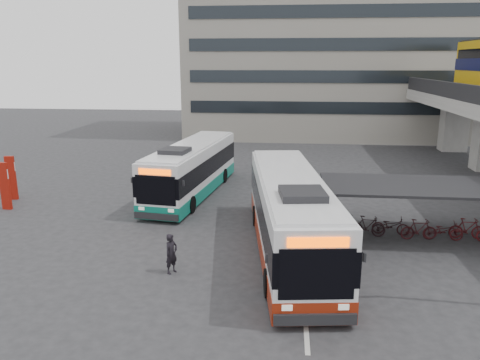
# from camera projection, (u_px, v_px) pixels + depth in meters

# --- Properties ---
(ground) EXTENTS (120.00, 120.00, 0.00)m
(ground) POSITION_uv_depth(u_px,v_px,m) (243.00, 255.00, 19.95)
(ground) COLOR #28282B
(ground) RESTS_ON ground
(bike_shelter) EXTENTS (10.00, 4.00, 2.54)m
(bike_shelter) POSITION_uv_depth(u_px,v_px,m) (430.00, 211.00, 21.69)
(bike_shelter) COLOR #595B60
(bike_shelter) RESTS_ON ground
(office_block) EXTENTS (30.00, 15.00, 25.00)m
(office_block) POSITION_uv_depth(u_px,v_px,m) (329.00, 19.00, 51.00)
(office_block) COLOR gray
(office_block) RESTS_ON ground
(road_markings) EXTENTS (0.15, 7.60, 0.01)m
(road_markings) POSITION_uv_depth(u_px,v_px,m) (304.00, 291.00, 16.81)
(road_markings) COLOR beige
(road_markings) RESTS_ON ground
(bus_main) EXTENTS (4.19, 12.53, 3.63)m
(bus_main) POSITION_uv_depth(u_px,v_px,m) (290.00, 215.00, 19.85)
(bus_main) COLOR white
(bus_main) RESTS_ON ground
(bus_teal) EXTENTS (3.93, 11.66, 3.38)m
(bus_teal) POSITION_uv_depth(u_px,v_px,m) (192.00, 169.00, 28.82)
(bus_teal) COLOR white
(bus_teal) RESTS_ON ground
(pedestrian) EXTENTS (0.63, 0.70, 1.60)m
(pedestrian) POSITION_uv_depth(u_px,v_px,m) (171.00, 254.00, 18.11)
(pedestrian) COLOR black
(pedestrian) RESTS_ON ground
(sign_totem_mid) EXTENTS (0.58, 0.23, 2.68)m
(sign_totem_mid) POSITION_uv_depth(u_px,v_px,m) (5.00, 185.00, 25.83)
(sign_totem_mid) COLOR #951409
(sign_totem_mid) RESTS_ON ground
(sign_totem_north) EXTENTS (0.57, 0.25, 2.64)m
(sign_totem_north) POSITION_uv_depth(u_px,v_px,m) (11.00, 177.00, 27.69)
(sign_totem_north) COLOR #951409
(sign_totem_north) RESTS_ON ground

